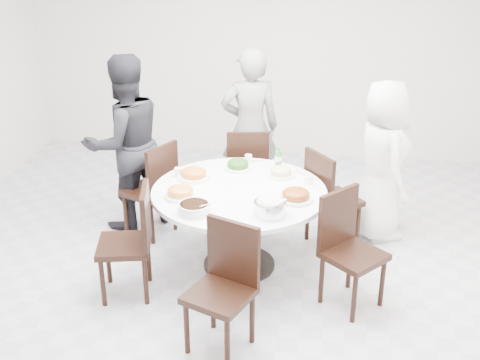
# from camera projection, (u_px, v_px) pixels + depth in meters

# --- Properties ---
(floor) EXTENTS (6.00, 6.00, 0.01)m
(floor) POSITION_uv_depth(u_px,v_px,m) (229.00, 272.00, 5.32)
(floor) COLOR silver
(floor) RESTS_ON ground
(wall_back) EXTENTS (6.00, 0.01, 2.80)m
(wall_back) POSITION_uv_depth(u_px,v_px,m) (265.00, 47.00, 7.48)
(wall_back) COLOR silver
(wall_back) RESTS_ON ground
(dining_table) EXTENTS (1.50, 1.50, 0.75)m
(dining_table) POSITION_uv_depth(u_px,v_px,m) (239.00, 229.00, 5.28)
(dining_table) COLOR white
(dining_table) RESTS_ON floor
(chair_ne) EXTENTS (0.59, 0.59, 0.95)m
(chair_ne) POSITION_uv_depth(u_px,v_px,m) (334.00, 198.00, 5.62)
(chair_ne) COLOR black
(chair_ne) RESTS_ON floor
(chair_n) EXTENTS (0.48, 0.48, 0.95)m
(chair_n) POSITION_uv_depth(u_px,v_px,m) (247.00, 170.00, 6.25)
(chair_n) COLOR black
(chair_n) RESTS_ON floor
(chair_nw) EXTENTS (0.56, 0.56, 0.95)m
(chair_nw) POSITION_uv_depth(u_px,v_px,m) (149.00, 188.00, 5.82)
(chair_nw) COLOR black
(chair_nw) RESTS_ON floor
(chair_sw) EXTENTS (0.50, 0.50, 0.95)m
(chair_sw) POSITION_uv_depth(u_px,v_px,m) (124.00, 243.00, 4.85)
(chair_sw) COLOR black
(chair_sw) RESTS_ON floor
(chair_s) EXTENTS (0.55, 0.55, 0.95)m
(chair_s) POSITION_uv_depth(u_px,v_px,m) (219.00, 292.00, 4.21)
(chair_s) COLOR black
(chair_s) RESTS_ON floor
(chair_se) EXTENTS (0.59, 0.59, 0.95)m
(chair_se) POSITION_uv_depth(u_px,v_px,m) (354.00, 253.00, 4.70)
(chair_se) COLOR black
(chair_se) RESTS_ON floor
(diner_right) EXTENTS (0.72, 0.88, 1.55)m
(diner_right) POSITION_uv_depth(u_px,v_px,m) (382.00, 161.00, 5.66)
(diner_right) COLOR white
(diner_right) RESTS_ON floor
(diner_middle) EXTENTS (0.70, 0.54, 1.69)m
(diner_middle) POSITION_uv_depth(u_px,v_px,m) (250.00, 128.00, 6.33)
(diner_middle) COLOR black
(diner_middle) RESTS_ON floor
(diner_left) EXTENTS (1.07, 1.05, 1.74)m
(diner_left) POSITION_uv_depth(u_px,v_px,m) (125.00, 143.00, 5.83)
(diner_left) COLOR black
(diner_left) RESTS_ON floor
(dish_greens) EXTENTS (0.25, 0.25, 0.06)m
(dish_greens) POSITION_uv_depth(u_px,v_px,m) (238.00, 166.00, 5.54)
(dish_greens) COLOR white
(dish_greens) RESTS_ON dining_table
(dish_pale) EXTENTS (0.24, 0.24, 0.06)m
(dish_pale) POSITION_uv_depth(u_px,v_px,m) (281.00, 173.00, 5.38)
(dish_pale) COLOR white
(dish_pale) RESTS_ON dining_table
(dish_orange) EXTENTS (0.28, 0.28, 0.08)m
(dish_orange) POSITION_uv_depth(u_px,v_px,m) (194.00, 174.00, 5.34)
(dish_orange) COLOR white
(dish_orange) RESTS_ON dining_table
(dish_redbrown) EXTENTS (0.29, 0.29, 0.07)m
(dish_redbrown) POSITION_uv_depth(u_px,v_px,m) (296.00, 196.00, 4.93)
(dish_redbrown) COLOR white
(dish_redbrown) RESTS_ON dining_table
(dish_tofu) EXTENTS (0.28, 0.28, 0.07)m
(dish_tofu) POSITION_uv_depth(u_px,v_px,m) (180.00, 193.00, 4.99)
(dish_tofu) COLOR white
(dish_tofu) RESTS_ON dining_table
(rice_bowl) EXTENTS (0.26, 0.26, 0.11)m
(rice_bowl) POSITION_uv_depth(u_px,v_px,m) (270.00, 208.00, 4.69)
(rice_bowl) COLOR silver
(rice_bowl) RESTS_ON dining_table
(soup_bowl) EXTENTS (0.26, 0.26, 0.08)m
(soup_bowl) POSITION_uv_depth(u_px,v_px,m) (194.00, 208.00, 4.72)
(soup_bowl) COLOR white
(soup_bowl) RESTS_ON dining_table
(beverage_bottle) EXTENTS (0.06, 0.06, 0.22)m
(beverage_bottle) POSITION_uv_depth(u_px,v_px,m) (278.00, 157.00, 5.53)
(beverage_bottle) COLOR #317C3C
(beverage_bottle) RESTS_ON dining_table
(tea_cups) EXTENTS (0.07, 0.07, 0.08)m
(tea_cups) POSITION_uv_depth(u_px,v_px,m) (249.00, 159.00, 5.67)
(tea_cups) COLOR white
(tea_cups) RESTS_ON dining_table
(chopsticks) EXTENTS (0.24, 0.04, 0.01)m
(chopsticks) POSITION_uv_depth(u_px,v_px,m) (246.00, 161.00, 5.71)
(chopsticks) COLOR tan
(chopsticks) RESTS_ON dining_table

